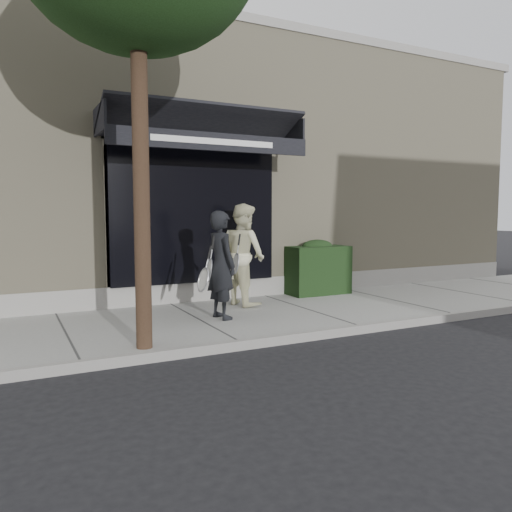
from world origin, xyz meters
TOP-DOWN VIEW (x-y plane):
  - ground at (0.00, 0.00)m, footprint 80.00×80.00m
  - sidewalk at (0.00, 0.00)m, footprint 20.00×3.00m
  - curb at (0.00, -1.55)m, footprint 20.00×0.10m
  - building_facade at (-0.01, 4.96)m, footprint 14.30×8.04m
  - hedge at (1.10, 1.25)m, footprint 1.30×0.70m
  - pedestrian_front at (-1.65, -0.12)m, footprint 0.81×0.87m
  - pedestrian_back at (-0.81, 0.82)m, footprint 0.85×1.04m

SIDE VIEW (x-z plane):
  - ground at x=0.00m, z-range 0.00..0.00m
  - sidewalk at x=0.00m, z-range 0.00..0.12m
  - curb at x=0.00m, z-range 0.00..0.14m
  - hedge at x=1.10m, z-range 0.09..1.23m
  - pedestrian_front at x=-1.65m, z-range 0.12..1.85m
  - pedestrian_back at x=-0.81m, z-range 0.12..1.98m
  - building_facade at x=-0.01m, z-range -0.08..5.56m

